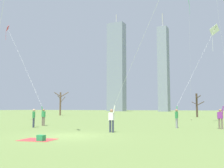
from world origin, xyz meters
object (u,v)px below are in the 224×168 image
kite_flyer_midfield_center_red (38,102)px  distant_kite_drifting_left_green (189,15)px  bystander_watching_nearby (34,117)px  kite_flyer_foreground_left_white (186,95)px  bare_tree_center (197,105)px  kite_flyer_far_back_yellow (129,77)px  picnic_spot (40,139)px  bare_tree_far_right_edge (60,102)px

kite_flyer_midfield_center_red → distant_kite_drifting_left_green: bearing=49.5°
bystander_watching_nearby → distant_kite_drifting_left_green: size_ratio=0.10×
kite_flyer_foreground_left_white → bare_tree_center: bearing=95.9°
bystander_watching_nearby → bare_tree_center: bare_tree_center is taller
kite_flyer_midfield_center_red → bare_tree_center: size_ratio=2.81×
kite_flyer_far_back_yellow → picnic_spot: bearing=-120.7°
kite_flyer_far_back_yellow → distant_kite_drifting_left_green: (1.04, 18.94, 10.60)m
picnic_spot → bare_tree_far_right_edge: bearing=126.8°
picnic_spot → bare_tree_far_right_edge: 47.64m
bystander_watching_nearby → bare_tree_center: size_ratio=0.36×
bare_tree_center → kite_flyer_far_back_yellow: bearing=-89.0°
kite_flyer_midfield_center_red → picnic_spot: size_ratio=6.31×
kite_flyer_far_back_yellow → bystander_watching_nearby: kite_flyer_far_back_yellow is taller
bystander_watching_nearby → kite_flyer_foreground_left_white: bearing=27.7°
kite_flyer_midfield_center_red → bystander_watching_nearby: (1.83, -2.39, -1.44)m
kite_flyer_far_back_yellow → kite_flyer_midfield_center_red: size_ratio=1.41×
kite_flyer_far_back_yellow → bystander_watching_nearby: size_ratio=11.11×
kite_flyer_midfield_center_red → kite_flyer_foreground_left_white: kite_flyer_midfield_center_red is taller
bystander_watching_nearby → distant_kite_drifting_left_green: (10.87, 17.24, 13.41)m
kite_flyer_far_back_yellow → bare_tree_far_right_edge: size_ratio=3.19×
kite_flyer_foreground_left_white → kite_flyer_far_back_yellow: bearing=-105.7°
kite_flyer_far_back_yellow → bare_tree_far_right_edge: 45.64m
distant_kite_drifting_left_green → bare_tree_center: 20.52m
kite_flyer_foreground_left_white → bare_tree_far_right_edge: bearing=143.4°
kite_flyer_far_back_yellow → picnic_spot: 6.85m
bystander_watching_nearby → picnic_spot: bearing=-44.4°
kite_flyer_far_back_yellow → bystander_watching_nearby: 10.36m
picnic_spot → bare_tree_far_right_edge: (-28.50, 38.05, 3.08)m
distant_kite_drifting_left_green → kite_flyer_foreground_left_white: bearing=-83.6°
kite_flyer_foreground_left_white → picnic_spot: kite_flyer_foreground_left_white is taller
picnic_spot → kite_flyer_midfield_center_red: bearing=133.7°
picnic_spot → bare_tree_center: bare_tree_center is taller
picnic_spot → kite_flyer_foreground_left_white: bearing=68.1°
bare_tree_far_right_edge → bare_tree_center: (30.86, 2.52, -0.78)m
picnic_spot → bare_tree_far_right_edge: bare_tree_far_right_edge is taller
kite_flyer_far_back_yellow → kite_flyer_foreground_left_white: kite_flyer_far_back_yellow is taller
distant_kite_drifting_left_green → bare_tree_far_right_edge: distant_kite_drifting_left_green is taller
kite_flyer_foreground_left_white → bare_tree_center: kite_flyer_foreground_left_white is taller
kite_flyer_foreground_left_white → distant_kite_drifting_left_green: size_ratio=0.67×
bare_tree_far_right_edge → bare_tree_center: bearing=4.7°
kite_flyer_foreground_left_white → bystander_watching_nearby: bearing=-152.3°
bare_tree_far_right_edge → bare_tree_center: size_ratio=1.24×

